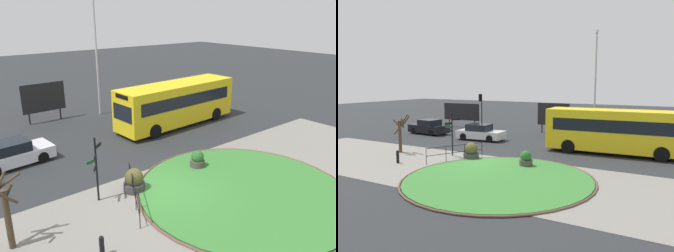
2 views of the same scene
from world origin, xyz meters
TOP-DOWN VIEW (x-y plane):
  - ground at (0.00, 0.00)m, footprint 120.00×120.00m
  - sidewalk_paving at (0.00, -1.82)m, footprint 32.00×8.37m
  - grass_island at (3.19, -2.37)m, footprint 10.00×10.00m
  - grass_kerb_ring at (3.19, -2.37)m, footprint 10.31×10.31m
  - signpost_directional at (-2.71, 1.12)m, footprint 0.98×0.90m
  - bollard_foreground at (-4.35, -2.33)m, footprint 0.18×0.18m
  - railing_grass_edge at (-1.51, -0.02)m, footprint 1.83×3.63m
  - bus_yellow at (7.17, 7.42)m, footprint 9.89×3.08m
  - car_near_lane at (-4.61, 7.60)m, footprint 4.36×2.16m
  - lamppost_tall at (3.96, 13.58)m, footprint 0.32×0.32m
  - billboard_left at (-0.36, 14.39)m, footprint 3.36×0.20m
  - planter_near_signpost at (-0.90, 0.90)m, footprint 1.05×1.05m
  - planter_kerbside at (3.22, 0.88)m, footprint 0.81×0.81m
  - street_tree_bare at (-6.72, 0.22)m, footprint 1.37×1.14m

SIDE VIEW (x-z plane):
  - ground at x=0.00m, z-range 0.00..0.00m
  - sidewalk_paving at x=0.00m, z-range 0.00..0.02m
  - grass_island at x=3.19m, z-range 0.00..0.10m
  - grass_kerb_ring at x=3.19m, z-range 0.00..0.11m
  - bollard_foreground at x=-4.35m, z-range 0.01..0.86m
  - planter_kerbside at x=3.22m, z-range -0.05..0.96m
  - planter_near_signpost at x=-0.90m, z-range -0.07..1.08m
  - car_near_lane at x=-4.61m, z-range -0.05..1.37m
  - railing_grass_edge at x=-1.51m, z-range 0.16..1.21m
  - street_tree_bare at x=-6.72m, z-range 0.09..2.90m
  - bus_yellow at x=7.17m, z-range 0.12..3.30m
  - signpost_directional at x=-2.71m, z-range 0.20..3.29m
  - billboard_left at x=-0.36m, z-range 0.37..3.41m
  - lamppost_tall at x=3.96m, z-range 0.30..10.02m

